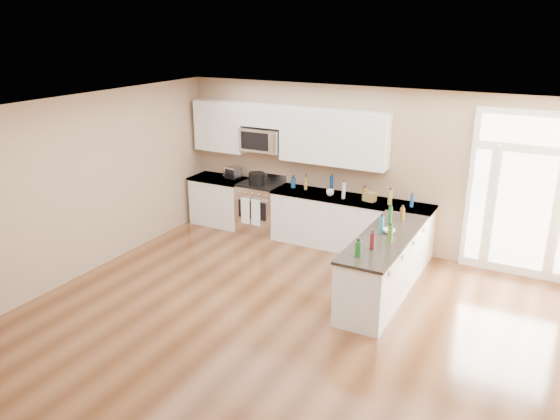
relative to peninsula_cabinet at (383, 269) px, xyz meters
name	(u,v)px	position (x,y,z in m)	size (l,w,h in m)	color
ground	(248,357)	(-0.93, -2.24, -0.43)	(8.00, 8.00, 0.00)	#4E2C16
room_shell	(245,223)	(-0.93, -2.24, 1.27)	(8.00, 8.00, 8.00)	tan
back_cabinet_left	(220,202)	(-3.80, 1.45, 0.00)	(1.10, 0.66, 0.94)	silver
back_cabinet_right	(349,225)	(-1.08, 1.45, 0.00)	(2.85, 0.66, 0.94)	silver
peninsula_cabinet	(383,269)	(0.00, 0.00, 0.00)	(0.69, 2.32, 0.94)	silver
upper_cabinet_left	(221,126)	(-3.81, 1.59, 1.49)	(1.04, 0.33, 0.95)	silver
upper_cabinet_right	(333,137)	(-1.50, 1.59, 1.49)	(1.94, 0.33, 0.95)	silver
upper_cabinet_short	(263,115)	(-2.88, 1.59, 1.77)	(0.82, 0.33, 0.40)	silver
microwave	(263,140)	(-2.88, 1.56, 1.33)	(0.78, 0.41, 0.42)	silver
entry_door	(525,196)	(1.62, 1.71, 0.87)	(1.70, 0.10, 2.60)	white
kitchen_range	(261,207)	(-2.87, 1.45, 0.04)	(0.78, 0.69, 1.08)	silver
stockpot	(257,178)	(-2.91, 1.39, 0.63)	(0.30, 0.30, 0.23)	black
toaster_oven	(233,173)	(-3.52, 1.51, 0.62)	(0.28, 0.22, 0.24)	silver
cardboard_box	(370,197)	(-0.73, 1.43, 0.58)	(0.19, 0.14, 0.16)	brown
bowl_left	(228,176)	(-3.67, 1.57, 0.53)	(0.17, 0.17, 0.04)	white
bowl_peninsula	(389,231)	(0.00, 0.16, 0.53)	(0.18, 0.18, 0.06)	white
cup_counter	(330,193)	(-1.44, 1.40, 0.56)	(0.13, 0.13, 0.11)	white
counter_bottles	(360,207)	(-0.65, 0.73, 0.63)	(2.42, 2.45, 0.31)	#19591E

